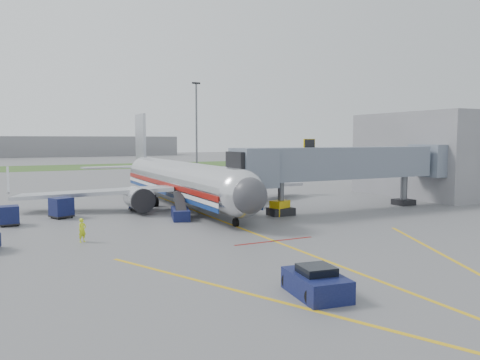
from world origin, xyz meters
name	(u,v)px	position (x,y,z in m)	size (l,w,h in m)	color
ground	(247,231)	(0.00, 0.00, 0.00)	(400.00, 400.00, 0.00)	#565659
grass_strip	(80,167)	(0.00, 90.00, 0.01)	(300.00, 25.00, 0.01)	#2D4C1E
apron_markings	(303,252)	(0.00, -7.40, 0.00)	(21.52, 50.00, 0.01)	gold
airliner	(180,180)	(0.00, 15.25, 2.65)	(32.10, 35.67, 10.25)	silver
jet_bridge	(342,164)	(12.86, 5.00, 4.47)	(25.30, 4.00, 6.90)	slate
terminal	(428,155)	(30.00, 10.00, 5.00)	(10.00, 16.00, 10.00)	slate
light_mast_right	(196,123)	(25.00, 75.00, 10.78)	(2.00, 0.44, 20.40)	#595B60
distant_terminal	(24,147)	(-10.00, 170.00, 4.00)	(120.00, 14.00, 8.00)	slate
pushback_tug	(316,283)	(-4.00, -14.34, 0.56)	(2.36, 3.44, 1.34)	#0C1137
baggage_cart_a	(61,208)	(-11.91, 12.36, 0.91)	(2.17, 2.17, 1.78)	#0C1137
baggage_cart_b	(9,216)	(-16.02, 10.30, 0.81)	(1.52, 1.52, 1.58)	#0C1137
baggage_cart_c	(139,200)	(-4.58, 14.16, 0.98)	(2.37, 2.37, 1.93)	#0C1137
belt_loader	(180,213)	(-2.74, 7.33, 0.52)	(2.27, 4.48, 2.11)	#0C1137
ground_power_cart	(280,208)	(5.90, 5.01, 0.67)	(2.01, 1.70, 1.36)	gold
ramp_worker	(82,230)	(-11.66, 1.47, 0.80)	(0.59, 0.39, 1.61)	#CBE11A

